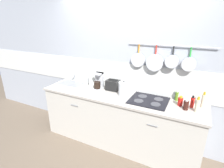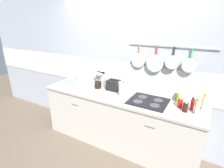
{
  "view_description": "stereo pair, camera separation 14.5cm",
  "coord_description": "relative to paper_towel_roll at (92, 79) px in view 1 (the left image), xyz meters",
  "views": [
    {
      "loc": [
        1.08,
        -2.35,
        2.06
      ],
      "look_at": [
        -0.1,
        0.0,
        1.1
      ],
      "focal_mm": 28.0,
      "sensor_mm": 36.0,
      "label": 1
    },
    {
      "loc": [
        1.21,
        -2.28,
        2.06
      ],
      "look_at": [
        -0.1,
        0.0,
        1.1
      ],
      "focal_mm": 28.0,
      "sensor_mm": 36.0,
      "label": 2
    }
  ],
  "objects": [
    {
      "name": "ground_plane",
      "position": [
        0.63,
        -0.21,
        -1.04
      ],
      "size": [
        12.0,
        12.0,
        0.0
      ],
      "primitive_type": "plane",
      "color": "brown"
    },
    {
      "name": "wall_back",
      "position": [
        0.64,
        0.13,
        0.24
      ],
      "size": [
        7.2,
        0.16,
        2.6
      ],
      "color": "#999EA8",
      "rests_on": "ground_plane"
    },
    {
      "name": "cabinet_base",
      "position": [
        0.63,
        -0.21,
        -0.6
      ],
      "size": [
        2.63,
        0.58,
        0.88
      ],
      "color": "#B7B2A8",
      "rests_on": "ground_plane"
    },
    {
      "name": "countertop",
      "position": [
        0.63,
        -0.21,
        -0.14
      ],
      "size": [
        2.67,
        0.6,
        0.03
      ],
      "color": "#A59E93",
      "rests_on": "cabinet_base"
    },
    {
      "name": "sink_basin",
      "position": [
        -0.39,
        -0.1,
        -0.1
      ],
      "size": [
        0.55,
        0.36,
        0.22
      ],
      "color": "#B7BABF",
      "rests_on": "countertop"
    },
    {
      "name": "paper_towel_roll",
      "position": [
        0.0,
        0.0,
        0.0
      ],
      "size": [
        0.11,
        0.11,
        0.24
      ],
      "color": "white",
      "rests_on": "countertop"
    },
    {
      "name": "coffee_maker",
      "position": [
        0.2,
        -0.08,
        0.0
      ],
      "size": [
        0.16,
        0.19,
        0.29
      ],
      "color": "#B7BABF",
      "rests_on": "countertop"
    },
    {
      "name": "toaster",
      "position": [
        0.45,
        -0.01,
        -0.03
      ],
      "size": [
        0.24,
        0.17,
        0.18
      ],
      "color": "black",
      "rests_on": "countertop"
    },
    {
      "name": "kettle",
      "position": [
        0.7,
        -0.13,
        -0.01
      ],
      "size": [
        0.17,
        0.17,
        0.24
      ],
      "color": "#B7BABF",
      "rests_on": "countertop"
    },
    {
      "name": "cooktop",
      "position": [
        1.13,
        -0.17,
        -0.11
      ],
      "size": [
        0.56,
        0.48,
        0.01
      ],
      "color": "black",
      "rests_on": "countertop"
    },
    {
      "name": "bottle_sesame_oil",
      "position": [
        1.5,
        0.04,
        -0.05
      ],
      "size": [
        0.05,
        0.05,
        0.17
      ],
      "color": "#4C721E",
      "rests_on": "countertop"
    },
    {
      "name": "bottle_olive_oil",
      "position": [
        1.57,
        -0.12,
        -0.06
      ],
      "size": [
        0.07,
        0.07,
        0.15
      ],
      "color": "red",
      "rests_on": "countertop"
    },
    {
      "name": "bottle_vinegar",
      "position": [
        1.65,
        -0.21,
        -0.05
      ],
      "size": [
        0.07,
        0.07,
        0.15
      ],
      "color": "#33140F",
      "rests_on": "countertop"
    },
    {
      "name": "bottle_hot_sauce",
      "position": [
        1.73,
        -0.1,
        -0.04
      ],
      "size": [
        0.05,
        0.05,
        0.18
      ],
      "color": "red",
      "rests_on": "countertop"
    },
    {
      "name": "bottle_cooking_wine",
      "position": [
        1.79,
        -0.21,
        -0.03
      ],
      "size": [
        0.06,
        0.06,
        0.22
      ],
      "color": "#BFB799",
      "rests_on": "countertop"
    },
    {
      "name": "bottle_dish_soap",
      "position": [
        1.86,
        -0.03,
        -0.02
      ],
      "size": [
        0.05,
        0.05,
        0.23
      ],
      "color": "#BFB799",
      "rests_on": "countertop"
    }
  ]
}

